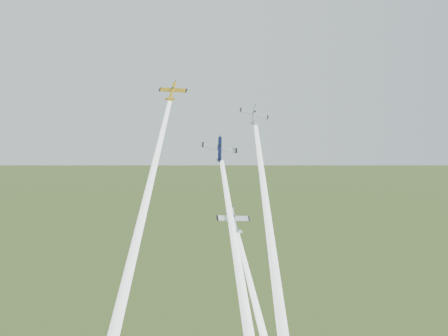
% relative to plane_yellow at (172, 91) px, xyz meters
% --- Properties ---
extents(plane_yellow, '(8.14, 6.75, 6.18)m').
position_rel_plane_yellow_xyz_m(plane_yellow, '(0.00, 0.00, 0.00)').
color(plane_yellow, gold).
extents(smoke_trail_yellow, '(18.13, 49.31, 62.00)m').
position_rel_plane_yellow_xyz_m(smoke_trail_yellow, '(-8.04, -25.13, -32.62)').
color(smoke_trail_yellow, white).
extents(plane_navy, '(8.77, 7.14, 8.51)m').
position_rel_plane_yellow_xyz_m(plane_navy, '(10.36, -7.68, -12.97)').
color(plane_navy, '#0D153A').
extents(smoke_trail_navy, '(7.96, 42.24, 51.28)m').
position_rel_plane_yellow_xyz_m(smoke_trail_navy, '(13.09, -29.56, -40.23)').
color(smoke_trail_navy, white).
extents(plane_silver_right, '(7.96, 5.26, 7.45)m').
position_rel_plane_yellow_xyz_m(plane_silver_right, '(18.36, -5.33, -5.39)').
color(plane_silver_right, '#B3BAC2').
extents(smoke_trail_silver_right, '(4.17, 47.90, 58.23)m').
position_rel_plane_yellow_xyz_m(smoke_trail_silver_right, '(19.10, -30.18, -36.12)').
color(smoke_trail_silver_right, white).
extents(plane_silver_low, '(8.30, 7.51, 7.19)m').
position_rel_plane_yellow_xyz_m(plane_silver_low, '(12.76, -14.97, -27.51)').
color(plane_silver_low, '#B3BCC2').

